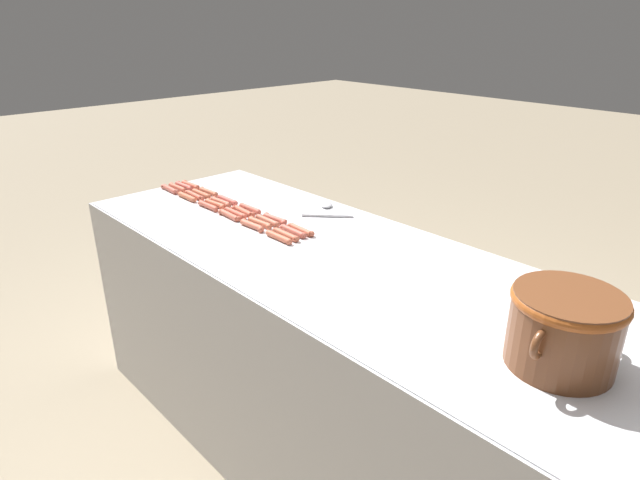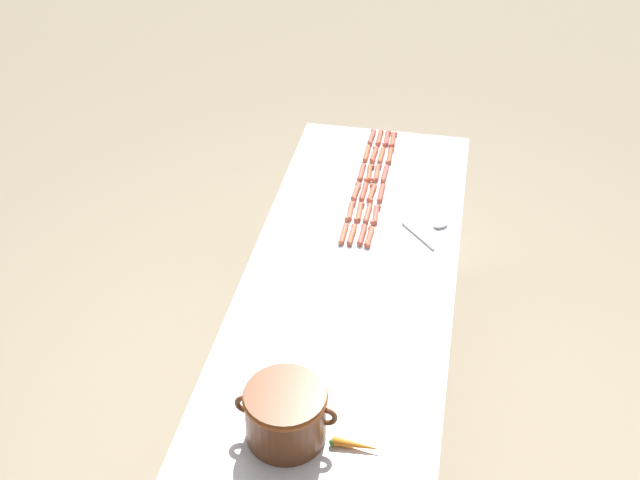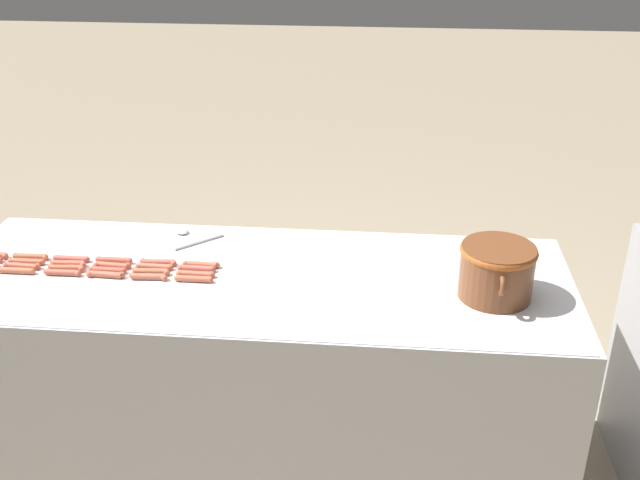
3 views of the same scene
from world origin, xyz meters
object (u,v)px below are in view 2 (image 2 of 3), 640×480
Objects in this scene: hot_dog_10 at (368,213)px; hot_dog_12 at (379,138)px; hot_dog_13 at (374,154)px; hot_dog_20 at (362,172)px; hot_dog_11 at (362,235)px; hot_dog_0 at (393,140)px; hot_dog_23 at (344,234)px; bean_pot at (286,412)px; hot_dog_2 at (385,174)px; serving_spoon at (433,228)px; hot_dog_22 at (350,211)px; hot_dog_1 at (390,156)px; hot_dog_6 at (387,138)px; hot_dog_16 at (359,212)px; carrot at (358,445)px; hot_dog_3 at (381,193)px; hot_dog_19 at (367,153)px; hot_dog_14 at (369,173)px; hot_dog_21 at (356,191)px; hot_dog_9 at (372,193)px; hot_dog_17 at (352,235)px; hot_dog_7 at (381,155)px; hot_dog_18 at (372,137)px; hot_dog_15 at (364,192)px; hot_dog_5 at (369,237)px; hot_dog_8 at (377,173)px; hot_dog_4 at (376,215)px.

hot_dog_12 is (0.04, -0.67, 0.00)m from hot_dog_10.
hot_dog_13 is 0.18m from hot_dog_20.
hot_dog_0 is at bearing -92.26° from hot_dog_11.
hot_dog_23 is 1.09m from bean_pot.
serving_spoon is at bearing 123.71° from hot_dog_2.
hot_dog_22 is at bearing -7.94° from serving_spoon.
hot_dog_6 is at bearing -77.77° from hot_dog_1.
hot_dog_16 is 0.33m from serving_spoon.
carrot is at bearing 94.52° from hot_dog_6.
hot_dog_12 is (0.07, -0.50, 0.00)m from hot_dog_3.
hot_dog_19 is at bearing 54.69° from hot_dog_0.
hot_dog_20 is (0.04, 0.00, 0.00)m from hot_dog_14.
hot_dog_21 is (0.11, 0.50, 0.00)m from hot_dog_0.
hot_dog_2 is at bearing -172.46° from hot_dog_14.
serving_spoon is at bearing 138.98° from hot_dog_3.
hot_dog_13 is at bearing 174.55° from hot_dog_19.
serving_spoon is (-0.33, 0.05, -0.00)m from hot_dog_16.
hot_dog_9 is 1.00× the size of hot_dog_17.
hot_dog_18 is at bearing -67.00° from hot_dog_7.
hot_dog_12 is 1.00× the size of hot_dog_15.
hot_dog_10 is 0.34m from hot_dog_20.
hot_dog_13 is (0.07, -0.67, 0.00)m from hot_dog_5.
hot_dog_0 and hot_dog_9 have the same top height.
hot_dog_7 is at bearing -98.28° from hot_dog_22.
hot_dog_0 and hot_dog_19 have the same top height.
hot_dog_22 and hot_dog_23 have the same top height.
hot_dog_6 is 0.83m from hot_dog_11.
hot_dog_10 is 0.30m from serving_spoon.
serving_spoon is at bearing 127.59° from hot_dog_8.
hot_dog_19 is (0.04, -0.67, 0.00)m from hot_dog_17.
hot_dog_18 is at bearing -90.09° from hot_dog_22.
hot_dog_2 is 0.20m from hot_dog_19.
hot_dog_20 is 0.53m from serving_spoon.
hot_dog_6 and hot_dog_22 have the same top height.
hot_dog_6 is 0.67m from hot_dog_10.
hot_dog_17 is (0.08, 0.34, 0.00)m from hot_dog_3.
hot_dog_8 is at bearing -102.77° from hot_dog_15.
hot_dog_21 and hot_dog_23 have the same top height.
hot_dog_7 is at bearing -84.88° from carrot.
hot_dog_22 is 0.81× the size of carrot.
hot_dog_5 is 0.08m from hot_dog_17.
hot_dog_3 is 1.00× the size of hot_dog_4.
bean_pot reaches higher than hot_dog_10.
hot_dog_14 is 1.60m from carrot.
hot_dog_21 is (0.07, 0.34, 0.00)m from hot_dog_7.
hot_dog_18 is at bearing -90.04° from hot_dog_20.
hot_dog_9 and hot_dog_20 have the same top height.
hot_dog_6 and hot_dog_16 have the same top height.
hot_dog_0 and hot_dog_4 have the same top height.
hot_dog_4 is 1.00× the size of hot_dog_16.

